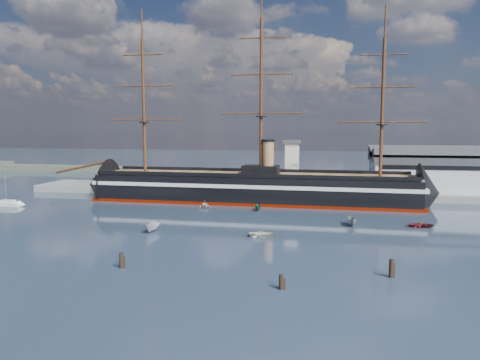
# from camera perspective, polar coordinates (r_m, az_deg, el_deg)

# --- Properties ---
(ground) EXTENTS (600.00, 600.00, 0.00)m
(ground) POSITION_cam_1_polar(r_m,az_deg,el_deg) (110.98, 3.44, -4.39)
(ground) COLOR #222F3F
(ground) RESTS_ON ground
(quay) EXTENTS (180.00, 18.00, 2.00)m
(quay) POSITION_cam_1_polar(r_m,az_deg,el_deg) (145.69, 9.15, -1.84)
(quay) COLOR slate
(quay) RESTS_ON ground
(warehouse) EXTENTS (63.00, 21.00, 11.60)m
(warehouse) POSITION_cam_1_polar(r_m,az_deg,el_deg) (155.17, 27.26, 0.99)
(warehouse) COLOR #B7BABC
(warehouse) RESTS_ON ground
(quay_tower) EXTENTS (5.00, 5.00, 15.00)m
(quay_tower) POSITION_cam_1_polar(r_m,az_deg,el_deg) (141.96, 6.36, 1.95)
(quay_tower) COLOR silver
(quay_tower) RESTS_ON ground
(shoreline) EXTENTS (120.00, 10.00, 4.00)m
(shoreline) POSITION_cam_1_polar(r_m,az_deg,el_deg) (254.96, -26.21, 1.46)
(shoreline) COLOR #3F4C38
(shoreline) RESTS_ON ground
(warship) EXTENTS (113.07, 18.44, 53.94)m
(warship) POSITION_cam_1_polar(r_m,az_deg,el_deg) (131.10, 0.92, -0.91)
(warship) COLOR black
(warship) RESTS_ON ground
(sailboat) EXTENTS (7.48, 2.61, 11.78)m
(sailboat) POSITION_cam_1_polar(r_m,az_deg,el_deg) (138.67, -26.40, -2.56)
(sailboat) COLOR silver
(sailboat) RESTS_ON ground
(motorboat_a) EXTENTS (6.04, 2.52, 2.37)m
(motorboat_a) POSITION_cam_1_polar(r_m,az_deg,el_deg) (96.06, -10.58, -6.22)
(motorboat_a) COLOR silver
(motorboat_a) RESTS_ON ground
(motorboat_b) EXTENTS (1.73, 3.37, 1.50)m
(motorboat_b) POSITION_cam_1_polar(r_m,az_deg,el_deg) (90.48, 2.76, -6.91)
(motorboat_b) COLOR #EBEBCC
(motorboat_b) RESTS_ON ground
(motorboat_c) EXTENTS (5.89, 2.64, 2.28)m
(motorboat_c) POSITION_cam_1_polar(r_m,az_deg,el_deg) (102.68, 13.45, -5.46)
(motorboat_c) COLOR gray
(motorboat_c) RESTS_ON ground
(motorboat_d) EXTENTS (6.06, 4.95, 2.05)m
(motorboat_d) POSITION_cam_1_polar(r_m,az_deg,el_deg) (122.06, -4.30, -3.40)
(motorboat_d) COLOR silver
(motorboat_d) RESTS_ON ground
(motorboat_e) EXTENTS (1.29, 3.20, 1.49)m
(motorboat_e) POSITION_cam_1_polar(r_m,az_deg,el_deg) (105.57, 21.23, -5.40)
(motorboat_e) COLOR maroon
(motorboat_e) RESTS_ON ground
(motorboat_g) EXTENTS (4.65, 2.01, 1.81)m
(motorboat_g) POSITION_cam_1_polar(r_m,az_deg,el_deg) (117.84, 2.20, -3.74)
(motorboat_g) COLOR #18523A
(motorboat_g) RESTS_ON ground
(piling_near_left) EXTENTS (0.64, 0.64, 3.09)m
(piling_near_left) POSITION_cam_1_polar(r_m,az_deg,el_deg) (73.23, -14.23, -10.36)
(piling_near_left) COLOR black
(piling_near_left) RESTS_ON ground
(piling_near_mid) EXTENTS (0.64, 0.64, 2.72)m
(piling_near_mid) POSITION_cam_1_polar(r_m,az_deg,el_deg) (62.54, 5.05, -13.14)
(piling_near_mid) COLOR black
(piling_near_mid) RESTS_ON ground
(piling_near_right) EXTENTS (0.64, 0.64, 3.35)m
(piling_near_right) POSITION_cam_1_polar(r_m,az_deg,el_deg) (70.14, 17.92, -11.24)
(piling_near_right) COLOR black
(piling_near_right) RESTS_ON ground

